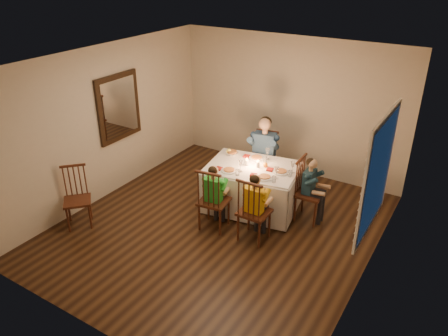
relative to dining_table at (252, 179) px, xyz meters
The scene contains 26 objects.
ground 0.98m from the dining_table, 101.14° to the right, with size 5.00×5.00×0.00m, color black.
wall_left 2.64m from the dining_table, 161.68° to the right, with size 0.02×5.00×2.60m, color beige.
wall_right 2.36m from the dining_table, 20.85° to the right, with size 0.02×5.00×2.60m, color beige.
wall_back 1.87m from the dining_table, 95.26° to the left, with size 4.50×0.02×2.60m, color beige.
ceiling 2.20m from the dining_table, 101.14° to the right, with size 5.00×5.00×0.00m, color white.
dining_table is the anchor object (origin of this frame).
chair_adult 0.95m from the dining_table, 103.59° to the left, with size 0.43×0.41×1.05m, color #3B1910, non-canonical shape.
chair_near_left 1.02m from the dining_table, 104.99° to the right, with size 0.43×0.41×1.05m, color #3B1910, non-canonical shape.
chair_near_right 1.06m from the dining_table, 59.73° to the right, with size 0.43×0.41×1.05m, color #3B1910, non-canonical shape.
chair_end 1.10m from the dining_table, 10.29° to the left, with size 0.43×0.41×1.05m, color #3B1910, non-canonical shape.
chair_extra 2.85m from the dining_table, 137.39° to the right, with size 0.40×0.38×0.98m, color #3B1910, non-canonical shape.
adult 0.95m from the dining_table, 103.59° to the left, with size 0.51×0.47×1.35m, color #304F78, non-canonical shape.
child_green 1.02m from the dining_table, 104.99° to the right, with size 0.36×0.33×1.07m, color green, non-canonical shape.
child_yellow 1.06m from the dining_table, 59.73° to the right, with size 0.37×0.34×1.09m, color gold, non-canonical shape.
child_teal 1.10m from the dining_table, 10.29° to the left, with size 0.36×0.33×1.07m, color #1B3745, non-canonical shape.
setting_adult 0.39m from the dining_table, 106.46° to the left, with size 0.26×0.26×0.02m, color silver.
setting_green 0.48m from the dining_table, 124.71° to the right, with size 0.26×0.26×0.02m, color silver.
setting_yellow 0.49m from the dining_table, 37.06° to the right, with size 0.26×0.26×0.02m, color silver.
setting_teal 0.53m from the dining_table, ahead, with size 0.26×0.26×0.02m, color silver.
candle_left 0.29m from the dining_table, behind, with size 0.06×0.06×0.10m, color silver.
candle_right 0.29m from the dining_table, ahead, with size 0.06×0.06×0.10m, color silver.
squash 0.68m from the dining_table, 159.97° to the left, with size 0.09×0.09×0.09m, color #FFF343.
orange_fruit 0.33m from the dining_table, 24.51° to the left, with size 0.08×0.08×0.08m, color orange.
serving_bowl 0.61m from the dining_table, 157.71° to the left, with size 0.21×0.21×0.05m, color silver.
wall_mirror 2.60m from the dining_table, 168.18° to the right, with size 0.06×0.95×1.15m.
window_blinds 2.36m from the dining_table, 18.78° to the right, with size 0.07×1.34×1.54m.
Camera 1 is at (3.10, -4.85, 3.89)m, focal length 35.00 mm.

